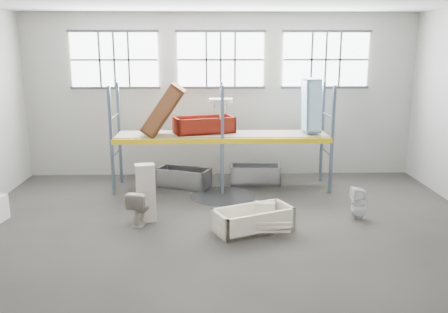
{
  "coord_description": "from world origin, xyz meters",
  "views": [
    {
      "loc": [
        -0.33,
        -9.85,
        4.09
      ],
      "look_at": [
        0.0,
        1.5,
        1.4
      ],
      "focal_mm": 38.48,
      "sensor_mm": 36.0,
      "label": 1
    }
  ],
  "objects_px": {
    "steel_tub_left": "(184,178)",
    "rust_tub_flat": "(204,125)",
    "toilet_beige": "(141,206)",
    "bathtub_beige": "(253,219)",
    "cistern_tall": "(146,193)",
    "blue_tub_upright": "(311,105)",
    "steel_tub_right": "(255,174)",
    "bucket": "(241,229)",
    "toilet_white": "(359,203)"
  },
  "relations": [
    {
      "from": "steel_tub_left",
      "to": "rust_tub_flat",
      "type": "bearing_deg",
      "value": 1.48
    },
    {
      "from": "toilet_beige",
      "to": "bathtub_beige",
      "type": "bearing_deg",
      "value": -178.35
    },
    {
      "from": "cistern_tall",
      "to": "blue_tub_upright",
      "type": "xyz_separation_m",
      "value": [
        4.35,
        2.59,
        1.71
      ]
    },
    {
      "from": "cistern_tall",
      "to": "rust_tub_flat",
      "type": "xyz_separation_m",
      "value": [
        1.34,
        2.76,
        1.13
      ]
    },
    {
      "from": "steel_tub_right",
      "to": "bucket",
      "type": "distance_m",
      "value": 4.13
    },
    {
      "from": "rust_tub_flat",
      "to": "bucket",
      "type": "height_order",
      "value": "rust_tub_flat"
    },
    {
      "from": "bathtub_beige",
      "to": "blue_tub_upright",
      "type": "relative_size",
      "value": 1.16
    },
    {
      "from": "cistern_tall",
      "to": "steel_tub_right",
      "type": "xyz_separation_m",
      "value": [
        2.85,
        3.06,
        -0.42
      ]
    },
    {
      "from": "cistern_tall",
      "to": "steel_tub_right",
      "type": "height_order",
      "value": "cistern_tall"
    },
    {
      "from": "bathtub_beige",
      "to": "steel_tub_left",
      "type": "relative_size",
      "value": 1.15
    },
    {
      "from": "bathtub_beige",
      "to": "cistern_tall",
      "type": "height_order",
      "value": "cistern_tall"
    },
    {
      "from": "toilet_beige",
      "to": "toilet_white",
      "type": "bearing_deg",
      "value": -165.21
    },
    {
      "from": "blue_tub_upright",
      "to": "bucket",
      "type": "xyz_separation_m",
      "value": [
        -2.19,
        -3.6,
        -2.23
      ]
    },
    {
      "from": "toilet_white",
      "to": "rust_tub_flat",
      "type": "distance_m",
      "value": 4.83
    },
    {
      "from": "toilet_beige",
      "to": "steel_tub_left",
      "type": "bearing_deg",
      "value": -93.05
    },
    {
      "from": "steel_tub_left",
      "to": "bucket",
      "type": "relative_size",
      "value": 4.67
    },
    {
      "from": "blue_tub_upright",
      "to": "bucket",
      "type": "relative_size",
      "value": 4.63
    },
    {
      "from": "bathtub_beige",
      "to": "rust_tub_flat",
      "type": "bearing_deg",
      "value": 84.38
    },
    {
      "from": "toilet_white",
      "to": "cistern_tall",
      "type": "bearing_deg",
      "value": -93.91
    },
    {
      "from": "bathtub_beige",
      "to": "cistern_tall",
      "type": "xyz_separation_m",
      "value": [
        -2.46,
        0.66,
        0.43
      ]
    },
    {
      "from": "bathtub_beige",
      "to": "steel_tub_left",
      "type": "distance_m",
      "value": 3.82
    },
    {
      "from": "bathtub_beige",
      "to": "toilet_white",
      "type": "height_order",
      "value": "toilet_white"
    },
    {
      "from": "bathtub_beige",
      "to": "steel_tub_right",
      "type": "relative_size",
      "value": 1.17
    },
    {
      "from": "steel_tub_right",
      "to": "blue_tub_upright",
      "type": "relative_size",
      "value": 1.0
    },
    {
      "from": "blue_tub_upright",
      "to": "toilet_beige",
      "type": "bearing_deg",
      "value": -148.75
    },
    {
      "from": "steel_tub_right",
      "to": "bathtub_beige",
      "type": "bearing_deg",
      "value": -96.01
    },
    {
      "from": "rust_tub_flat",
      "to": "bucket",
      "type": "bearing_deg",
      "value": -77.68
    },
    {
      "from": "cistern_tall",
      "to": "toilet_white",
      "type": "height_order",
      "value": "cistern_tall"
    },
    {
      "from": "rust_tub_flat",
      "to": "blue_tub_upright",
      "type": "height_order",
      "value": "blue_tub_upright"
    },
    {
      "from": "steel_tub_right",
      "to": "toilet_white",
      "type": "bearing_deg",
      "value": -54.57
    },
    {
      "from": "toilet_beige",
      "to": "rust_tub_flat",
      "type": "distance_m",
      "value": 3.53
    },
    {
      "from": "bucket",
      "to": "cistern_tall",
      "type": "bearing_deg",
      "value": 154.94
    },
    {
      "from": "steel_tub_left",
      "to": "rust_tub_flat",
      "type": "height_order",
      "value": "rust_tub_flat"
    },
    {
      "from": "steel_tub_right",
      "to": "bucket",
      "type": "xyz_separation_m",
      "value": [
        -0.69,
        -4.07,
        -0.11
      ]
    },
    {
      "from": "bucket",
      "to": "rust_tub_flat",
      "type": "bearing_deg",
      "value": 102.32
    },
    {
      "from": "cistern_tall",
      "to": "toilet_white",
      "type": "distance_m",
      "value": 5.04
    },
    {
      "from": "toilet_white",
      "to": "rust_tub_flat",
      "type": "bearing_deg",
      "value": -130.71
    },
    {
      "from": "toilet_beige",
      "to": "rust_tub_flat",
      "type": "height_order",
      "value": "rust_tub_flat"
    },
    {
      "from": "cistern_tall",
      "to": "toilet_white",
      "type": "relative_size",
      "value": 1.76
    },
    {
      "from": "bathtub_beige",
      "to": "rust_tub_flat",
      "type": "xyz_separation_m",
      "value": [
        -1.12,
        3.42,
        1.57
      ]
    },
    {
      "from": "bucket",
      "to": "toilet_white",
      "type": "bearing_deg",
      "value": 19.39
    },
    {
      "from": "toilet_beige",
      "to": "steel_tub_left",
      "type": "relative_size",
      "value": 0.54
    },
    {
      "from": "steel_tub_left",
      "to": "toilet_beige",
      "type": "bearing_deg",
      "value": -106.5
    },
    {
      "from": "toilet_beige",
      "to": "rust_tub_flat",
      "type": "xyz_separation_m",
      "value": [
        1.45,
        2.88,
        1.42
      ]
    },
    {
      "from": "cistern_tall",
      "to": "blue_tub_upright",
      "type": "bearing_deg",
      "value": 18.81
    },
    {
      "from": "cistern_tall",
      "to": "steel_tub_left",
      "type": "relative_size",
      "value": 0.92
    },
    {
      "from": "blue_tub_upright",
      "to": "bucket",
      "type": "bearing_deg",
      "value": -121.32
    },
    {
      "from": "cistern_tall",
      "to": "steel_tub_left",
      "type": "xyz_separation_m",
      "value": [
        0.74,
        2.75,
        -0.41
      ]
    },
    {
      "from": "bathtub_beige",
      "to": "rust_tub_flat",
      "type": "height_order",
      "value": "rust_tub_flat"
    },
    {
      "from": "cistern_tall",
      "to": "bucket",
      "type": "xyz_separation_m",
      "value": [
        2.16,
        -1.01,
        -0.53
      ]
    }
  ]
}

